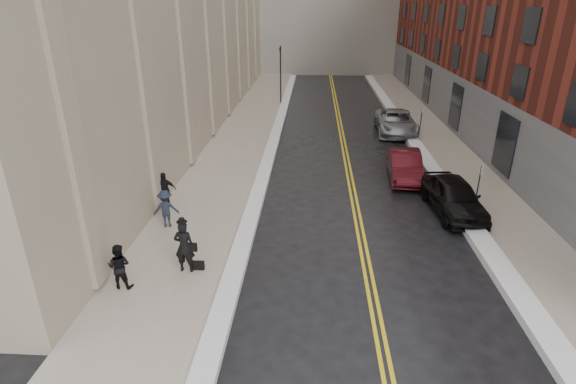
# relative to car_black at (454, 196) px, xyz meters

# --- Properties ---
(ground) EXTENTS (160.00, 160.00, 0.00)m
(ground) POSITION_rel_car_black_xyz_m (-6.80, -7.73, -0.80)
(ground) COLOR black
(ground) RESTS_ON ground
(sidewalk_left) EXTENTS (4.00, 64.00, 0.15)m
(sidewalk_left) POSITION_rel_car_black_xyz_m (-11.30, 8.27, -0.73)
(sidewalk_left) COLOR gray
(sidewalk_left) RESTS_ON ground
(sidewalk_right) EXTENTS (3.00, 64.00, 0.15)m
(sidewalk_right) POSITION_rel_car_black_xyz_m (2.20, 8.27, -0.73)
(sidewalk_right) COLOR gray
(sidewalk_right) RESTS_ON ground
(lane_stripe_a) EXTENTS (0.12, 64.00, 0.01)m
(lane_stripe_a) POSITION_rel_car_black_xyz_m (-4.42, 8.27, -0.80)
(lane_stripe_a) COLOR gold
(lane_stripe_a) RESTS_ON ground
(lane_stripe_b) EXTENTS (0.12, 64.00, 0.01)m
(lane_stripe_b) POSITION_rel_car_black_xyz_m (-4.18, 8.27, -0.80)
(lane_stripe_b) COLOR gold
(lane_stripe_b) RESTS_ON ground
(snow_ridge_left) EXTENTS (0.70, 60.80, 0.26)m
(snow_ridge_left) POSITION_rel_car_black_xyz_m (-9.00, 8.27, -0.67)
(snow_ridge_left) COLOR white
(snow_ridge_left) RESTS_ON ground
(snow_ridge_right) EXTENTS (0.85, 60.80, 0.30)m
(snow_ridge_right) POSITION_rel_car_black_xyz_m (0.35, 8.27, -0.65)
(snow_ridge_right) COLOR white
(snow_ridge_right) RESTS_ON ground
(traffic_signal) EXTENTS (0.18, 0.15, 5.20)m
(traffic_signal) POSITION_rel_car_black_xyz_m (-9.40, 22.27, 2.28)
(traffic_signal) COLOR black
(traffic_signal) RESTS_ON ground
(parking_sign_near) EXTENTS (0.06, 0.35, 2.23)m
(parking_sign_near) POSITION_rel_car_black_xyz_m (1.10, 0.27, 0.55)
(parking_sign_near) COLOR black
(parking_sign_near) RESTS_ON ground
(parking_sign_far) EXTENTS (0.06, 0.35, 2.23)m
(parking_sign_far) POSITION_rel_car_black_xyz_m (1.10, 12.27, 0.55)
(parking_sign_far) COLOR black
(parking_sign_far) RESTS_ON ground
(car_black) EXTENTS (2.29, 4.85, 1.60)m
(car_black) POSITION_rel_car_black_xyz_m (0.00, 0.00, 0.00)
(car_black) COLOR black
(car_black) RESTS_ON ground
(car_maroon) EXTENTS (1.89, 4.64, 1.50)m
(car_maroon) POSITION_rel_car_black_xyz_m (-1.42, 4.16, -0.05)
(car_maroon) COLOR #420B12
(car_maroon) RESTS_ON ground
(car_silver_near) EXTENTS (2.17, 4.65, 1.31)m
(car_silver_near) POSITION_rel_car_black_xyz_m (-0.80, 13.07, -0.15)
(car_silver_near) COLOR #A2A4A9
(car_silver_near) RESTS_ON ground
(car_silver_far) EXTENTS (2.78, 5.82, 1.60)m
(car_silver_far) POSITION_rel_car_black_xyz_m (-0.41, 13.32, -0.00)
(car_silver_far) COLOR #93959B
(car_silver_far) RESTS_ON ground
(pedestrian_main) EXTENTS (0.71, 0.48, 1.91)m
(pedestrian_main) POSITION_rel_car_black_xyz_m (-10.68, -5.62, 0.30)
(pedestrian_main) COLOR black
(pedestrian_main) RESTS_ON sidewalk_left
(pedestrian_a) EXTENTS (0.77, 0.60, 1.57)m
(pedestrian_a) POSITION_rel_car_black_xyz_m (-12.56, -6.69, 0.13)
(pedestrian_a) COLOR black
(pedestrian_a) RESTS_ON sidewalk_left
(pedestrian_b) EXTENTS (1.15, 0.82, 1.61)m
(pedestrian_b) POSITION_rel_car_black_xyz_m (-12.37, -2.34, 0.15)
(pedestrian_b) COLOR #1A202F
(pedestrian_b) RESTS_ON sidewalk_left
(pedestrian_c) EXTENTS (1.04, 0.62, 1.66)m
(pedestrian_c) POSITION_rel_car_black_xyz_m (-13.00, -0.43, 0.18)
(pedestrian_c) COLOR black
(pedestrian_c) RESTS_ON sidewalk_left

